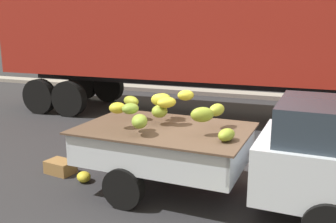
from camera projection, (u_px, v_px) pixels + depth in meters
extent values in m
plane|color=#28282B|center=(211.00, 197.00, 6.06)|extent=(220.00, 220.00, 0.00)
cube|color=gray|center=(272.00, 96.00, 14.13)|extent=(80.00, 0.80, 0.16)
cube|color=silver|center=(329.00, 167.00, 5.20)|extent=(1.96, 1.79, 0.78)
cube|color=#28333D|center=(318.00, 120.00, 5.12)|extent=(1.10, 1.55, 0.52)
cube|color=silver|center=(165.00, 157.00, 6.20)|extent=(2.67, 1.81, 0.08)
cube|color=silver|center=(183.00, 129.00, 6.89)|extent=(2.61, 0.14, 0.44)
cube|color=silver|center=(141.00, 158.00, 5.39)|extent=(2.61, 0.14, 0.44)
cube|color=silver|center=(242.00, 152.00, 5.65)|extent=(0.11, 1.72, 0.44)
cube|color=silver|center=(98.00, 133.00, 6.63)|extent=(0.11, 1.72, 0.44)
cube|color=#B21914|center=(183.00, 131.00, 6.92)|extent=(2.50, 0.10, 0.07)
cube|color=brown|center=(164.00, 128.00, 6.09)|extent=(2.79, 1.94, 0.03)
ellipsoid|color=#929E29|center=(131.00, 101.00, 6.53)|extent=(0.42, 0.36, 0.18)
ellipsoid|color=gold|center=(186.00, 95.00, 6.57)|extent=(0.36, 0.33, 0.18)
ellipsoid|color=olive|center=(140.00, 121.00, 5.60)|extent=(0.35, 0.41, 0.21)
ellipsoid|color=#A0AB30|center=(217.00, 110.00, 5.99)|extent=(0.28, 0.40, 0.20)
ellipsoid|color=olive|center=(130.00, 109.00, 5.77)|extent=(0.33, 0.35, 0.17)
ellipsoid|color=olive|center=(160.00, 111.00, 6.21)|extent=(0.27, 0.31, 0.21)
ellipsoid|color=gold|center=(118.00, 108.00, 5.95)|extent=(0.36, 0.36, 0.18)
ellipsoid|color=olive|center=(202.00, 115.00, 5.56)|extent=(0.42, 0.38, 0.23)
ellipsoid|color=gold|center=(167.00, 102.00, 6.11)|extent=(0.39, 0.41, 0.18)
ellipsoid|color=#A2A82C|center=(163.00, 98.00, 6.55)|extent=(0.38, 0.35, 0.17)
ellipsoid|color=gold|center=(161.00, 100.00, 6.40)|extent=(0.36, 0.22, 0.22)
ellipsoid|color=olive|center=(226.00, 135.00, 5.35)|extent=(0.28, 0.38, 0.18)
cylinder|color=black|center=(330.00, 177.00, 6.03)|extent=(0.65, 0.22, 0.64)
cylinder|color=black|center=(167.00, 154.00, 7.12)|extent=(0.65, 0.22, 0.64)
cylinder|color=black|center=(124.00, 188.00, 5.63)|extent=(0.65, 0.22, 0.64)
cube|color=maroon|center=(196.00, 29.00, 10.69)|extent=(12.02, 2.62, 2.70)
cube|color=black|center=(196.00, 81.00, 11.03)|extent=(11.04, 0.51, 0.30)
cylinder|color=black|center=(109.00, 87.00, 13.48)|extent=(1.08, 0.31, 1.08)
cylinder|color=black|center=(69.00, 99.00, 11.29)|extent=(1.08, 0.31, 1.08)
cylinder|color=black|center=(83.00, 85.00, 13.85)|extent=(1.08, 0.31, 1.08)
cylinder|color=black|center=(40.00, 96.00, 11.66)|extent=(1.08, 0.31, 1.08)
cylinder|color=#38383A|center=(314.00, 105.00, 10.01)|extent=(0.18, 0.18, 1.25)
ellipsoid|color=gold|center=(84.00, 177.00, 6.62)|extent=(0.37, 0.37, 0.18)
cube|color=olive|center=(60.00, 167.00, 7.00)|extent=(0.57, 0.43, 0.24)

